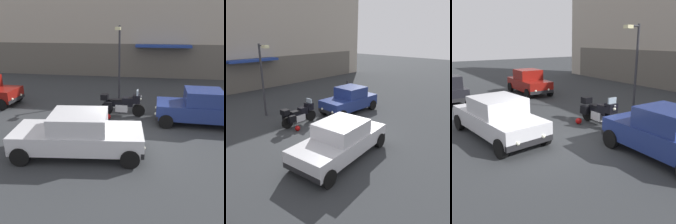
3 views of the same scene
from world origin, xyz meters
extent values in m
plane|color=#2D3033|center=(0.00, 0.00, 0.00)|extent=(80.00, 80.00, 0.00)
cube|color=#5C564E|center=(0.00, 12.40, 1.40)|extent=(29.15, 0.12, 2.80)
cube|color=navy|center=(1.53, 11.97, 2.70)|extent=(4.40, 1.10, 0.20)
cylinder|color=black|center=(0.14, 2.79, 0.32)|extent=(0.64, 0.14, 0.64)
cylinder|color=black|center=(-1.48, 2.80, 0.32)|extent=(0.64, 0.14, 0.64)
cylinder|color=#B7B7BC|center=(0.12, 2.79, 0.75)|extent=(0.33, 0.07, 0.68)
cube|color=#B7B7BC|center=(-0.71, 2.80, 0.42)|extent=(0.60, 0.40, 0.36)
cube|color=black|center=(-0.71, 2.80, 0.66)|extent=(1.10, 0.28, 0.28)
cube|color=black|center=(-0.41, 2.80, 0.84)|extent=(0.52, 0.34, 0.24)
cube|color=black|center=(-0.91, 2.80, 0.80)|extent=(0.56, 0.30, 0.12)
cube|color=black|center=(0.02, 2.80, 0.92)|extent=(0.36, 0.44, 0.40)
cube|color=#8C9EAD|center=(0.06, 2.80, 1.22)|extent=(0.08, 0.40, 0.28)
sphere|color=#EAEACC|center=(0.20, 2.79, 0.92)|extent=(0.14, 0.14, 0.14)
cylinder|color=black|center=(-0.06, 2.80, 1.02)|extent=(0.04, 0.62, 0.04)
cylinder|color=#B7B7BC|center=(-1.30, 3.00, 0.30)|extent=(0.55, 0.09, 0.09)
cube|color=black|center=(-1.35, 3.08, 0.58)|extent=(0.40, 0.20, 0.36)
cube|color=black|center=(-1.36, 2.52, 0.58)|extent=(0.40, 0.20, 0.36)
cube|color=black|center=(-1.58, 2.80, 0.95)|extent=(0.36, 0.40, 0.28)
cylinder|color=black|center=(-0.85, 2.98, 0.15)|extent=(0.02, 0.13, 0.29)
sphere|color=#990C0C|center=(-1.30, 2.16, 0.14)|extent=(0.28, 0.28, 0.28)
cube|color=navy|center=(2.90, 2.24, 0.66)|extent=(3.84, 1.74, 0.68)
cube|color=navy|center=(3.05, 2.24, 1.32)|extent=(1.64, 1.55, 0.64)
cube|color=#8C9EAD|center=(2.30, 2.26, 1.32)|extent=(0.10, 1.40, 0.54)
cube|color=#8C9EAD|center=(3.80, 2.21, 1.32)|extent=(0.10, 1.40, 0.51)
cube|color=black|center=(1.05, 2.29, 0.42)|extent=(0.17, 1.64, 0.20)
cube|color=black|center=(4.75, 2.19, 0.42)|extent=(0.17, 1.64, 0.20)
cylinder|color=black|center=(1.43, 1.50, 0.32)|extent=(0.65, 0.24, 0.64)
cylinder|color=black|center=(1.47, 3.06, 0.32)|extent=(0.65, 0.24, 0.64)
cylinder|color=black|center=(4.33, 1.42, 0.32)|extent=(0.65, 0.24, 0.64)
cylinder|color=black|center=(4.37, 2.98, 0.32)|extent=(0.65, 0.24, 0.64)
sphere|color=silver|center=(0.99, 1.84, 0.54)|extent=(0.14, 0.14, 0.14)
sphere|color=silver|center=(1.01, 2.74, 0.54)|extent=(0.14, 0.14, 0.14)
cube|color=silver|center=(-1.75, -1.34, 0.64)|extent=(4.67, 2.25, 0.64)
cube|color=silver|center=(-1.70, -1.33, 1.26)|extent=(2.07, 1.82, 0.60)
cube|color=#8C9EAD|center=(-0.80, -1.23, 1.26)|extent=(0.23, 1.49, 0.51)
cube|color=#8C9EAD|center=(-2.59, -1.43, 1.26)|extent=(0.23, 1.49, 0.48)
cube|color=black|center=(0.44, -1.09, 0.42)|extent=(0.32, 1.76, 0.20)
cube|color=black|center=(-3.93, -1.58, 0.42)|extent=(0.32, 1.76, 0.20)
cylinder|color=black|center=(-0.05, -0.30, 0.32)|extent=(0.66, 0.29, 0.64)
cylinder|color=black|center=(0.14, -1.97, 0.32)|extent=(0.66, 0.29, 0.64)
cylinder|color=black|center=(-3.63, -0.70, 0.32)|extent=(0.66, 0.29, 0.64)
cylinder|color=black|center=(-3.44, -2.37, 0.32)|extent=(0.66, 0.29, 0.64)
sphere|color=silver|center=(0.44, -0.60, 0.54)|extent=(0.14, 0.14, 0.14)
sphere|color=silver|center=(0.54, -1.57, 0.54)|extent=(0.14, 0.14, 0.14)
cylinder|color=#2D2D33|center=(-1.19, 5.52, 2.16)|extent=(0.12, 0.12, 4.32)
cylinder|color=#2D2D33|center=(-1.19, 5.17, 4.22)|extent=(0.08, 0.70, 0.08)
cube|color=beige|center=(-1.19, 4.82, 4.17)|extent=(0.28, 0.36, 0.16)
cylinder|color=#333338|center=(7.27, 6.23, 0.44)|extent=(0.16, 0.16, 0.87)
sphere|color=#333338|center=(7.27, 6.23, 0.87)|extent=(0.16, 0.16, 0.16)
camera|label=1|loc=(0.65, -8.95, 4.44)|focal=39.73mm
camera|label=2|loc=(-7.92, -7.06, 4.84)|focal=36.94mm
camera|label=3|loc=(7.67, -4.65, 3.63)|focal=42.86mm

